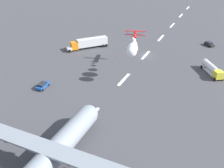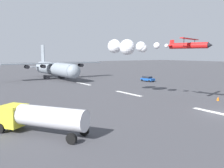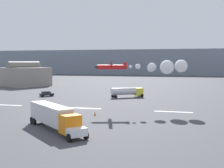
{
  "view_description": "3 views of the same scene",
  "coord_description": "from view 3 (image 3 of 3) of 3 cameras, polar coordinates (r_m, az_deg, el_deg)",
  "views": [
    {
      "loc": [
        79.3,
        24.14,
        35.03
      ],
      "look_at": [
        27.81,
        0.0,
        2.65
      ],
      "focal_mm": 40.54,
      "sensor_mm": 36.0,
      "label": 1
    },
    {
      "loc": [
        -17.34,
        29.65,
        7.96
      ],
      "look_at": [
        19.95,
        3.94,
        2.23
      ],
      "focal_mm": 37.71,
      "sensor_mm": 36.0,
      "label": 2
    },
    {
      "loc": [
        22.56,
        -62.79,
        10.4
      ],
      "look_at": [
        6.95,
        -1.83,
        5.74
      ],
      "focal_mm": 47.73,
      "sensor_mm": 36.0,
      "label": 3
    }
  ],
  "objects": [
    {
      "name": "ground_plane",
      "position": [
        67.53,
        -5.35,
        -4.64
      ],
      "size": [
        440.0,
        440.0,
        0.0
      ],
      "primitive_type": "plane",
      "color": "#424247",
      "rests_on": "ground"
    },
    {
      "name": "runway_stripe_3",
      "position": [
        76.42,
        -19.46,
        -3.82
      ],
      "size": [
        8.0,
        0.9,
        0.01
      ],
      "primitive_type": "cube",
      "color": "white",
      "rests_on": "ground"
    },
    {
      "name": "runway_stripe_4",
      "position": [
        67.52,
        -5.35,
        -4.64
      ],
      "size": [
        8.0,
        0.9,
        0.01
      ],
      "primitive_type": "cube",
      "color": "white",
      "rests_on": "ground"
    },
    {
      "name": "runway_stripe_5",
      "position": [
        63.71,
        11.69,
        -5.24
      ],
      "size": [
        8.0,
        0.9,
        0.01
      ],
      "primitive_type": "cube",
      "color": "white",
      "rests_on": "ground"
    },
    {
      "name": "mountain_ridge_distant",
      "position": [
        244.21,
        9.09,
        4.15
      ],
      "size": [
        396.0,
        16.0,
        20.48
      ],
      "primitive_type": "cube",
      "color": "gray",
      "rests_on": "ground"
    },
    {
      "name": "stunt_biplane_red",
      "position": [
        64.39,
        9.56,
        3.27
      ],
      "size": [
        19.24,
        8.96,
        3.07
      ],
      "color": "red"
    },
    {
      "name": "semi_truck_orange",
      "position": [
        46.69,
        -11.02,
        -6.03
      ],
      "size": [
        13.38,
        12.27,
        3.7
      ],
      "color": "silver",
      "rests_on": "ground"
    },
    {
      "name": "fuel_tanker_truck",
      "position": [
        87.48,
        2.98,
        -1.44
      ],
      "size": [
        9.28,
        7.48,
        2.9
      ],
      "color": "yellow",
      "rests_on": "ground"
    },
    {
      "name": "airport_staff_sedan",
      "position": [
        92.2,
        -12.44,
        -1.83
      ],
      "size": [
        4.13,
        4.15,
        1.52
      ],
      "color": "#262628",
      "rests_on": "ground"
    },
    {
      "name": "hangar_building",
      "position": [
        134.81,
        -16.54,
        1.5
      ],
      "size": [
        23.36,
        22.36,
        10.69
      ],
      "color": "gray",
      "rests_on": "ground"
    },
    {
      "name": "traffic_cone_near",
      "position": [
        62.17,
        -13.16,
        -5.15
      ],
      "size": [
        0.44,
        0.44,
        0.75
      ],
      "primitive_type": "cone",
      "color": "orange",
      "rests_on": "ground"
    },
    {
      "name": "traffic_cone_far",
      "position": [
        58.28,
        -3.28,
        -5.67
      ],
      "size": [
        0.44,
        0.44,
        0.75
      ],
      "primitive_type": "cone",
      "color": "orange",
      "rests_on": "ground"
    }
  ]
}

